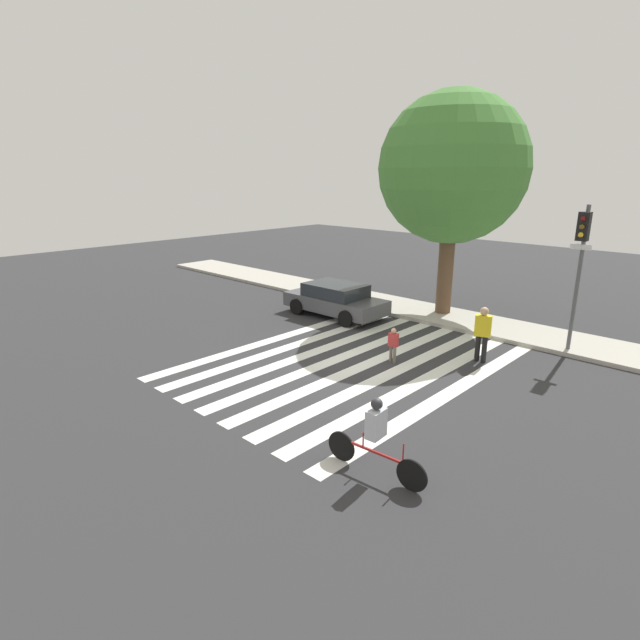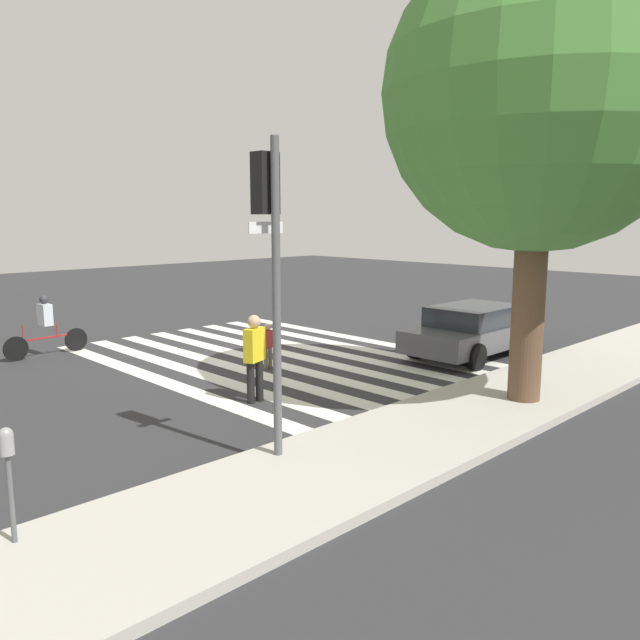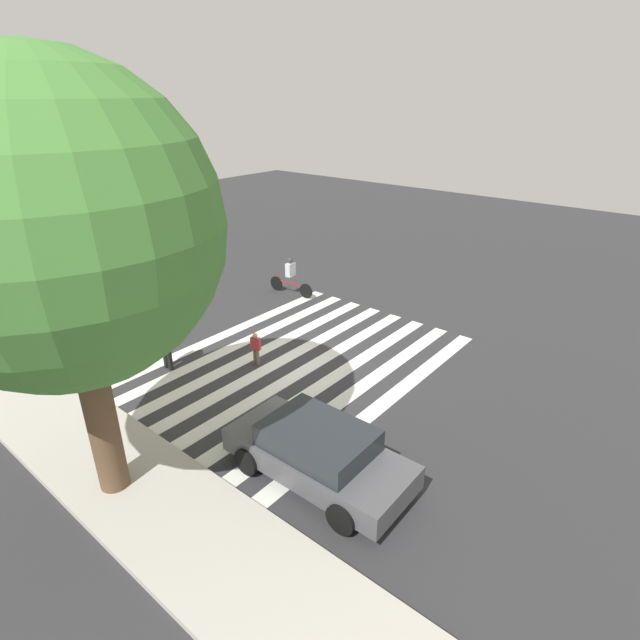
# 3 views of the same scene
# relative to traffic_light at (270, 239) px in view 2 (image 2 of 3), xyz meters

# --- Properties ---
(ground_plane) EXTENTS (60.00, 60.00, 0.00)m
(ground_plane) POSITION_rel_traffic_light_xyz_m (-4.46, -5.30, -3.23)
(ground_plane) COLOR #2D2D30
(sidewalk_curb) EXTENTS (36.00, 2.50, 0.14)m
(sidewalk_curb) POSITION_rel_traffic_light_xyz_m (-4.46, 0.95, -3.16)
(sidewalk_curb) COLOR #ADA89E
(sidewalk_curb) RESTS_ON ground_plane
(crosswalk_stripes) EXTENTS (7.05, 10.00, 0.01)m
(crosswalk_stripes) POSITION_rel_traffic_light_xyz_m (-4.46, -5.30, -3.22)
(crosswalk_stripes) COLOR silver
(crosswalk_stripes) RESTS_ON ground_plane
(traffic_light) EXTENTS (0.60, 0.50, 4.61)m
(traffic_light) POSITION_rel_traffic_light_xyz_m (0.00, 0.00, 0.00)
(traffic_light) COLOR #515456
(traffic_light) RESTS_ON ground_plane
(parking_meter) EXTENTS (0.15, 0.15, 1.40)m
(parking_meter) POSITION_rel_traffic_light_xyz_m (3.60, 0.06, -2.18)
(parking_meter) COLOR #515456
(parking_meter) RESTS_ON ground_plane
(street_tree) EXTENTS (5.54, 5.54, 8.43)m
(street_tree) POSITION_rel_traffic_light_xyz_m (-5.13, 1.24, 2.40)
(street_tree) COLOR brown
(street_tree) RESTS_ON ground_plane
(pedestrian_adult_yellow_jacket) EXTENTS (0.52, 0.36, 1.70)m
(pedestrian_adult_yellow_jacket) POSITION_rel_traffic_light_xyz_m (-1.66, -2.50, -2.26)
(pedestrian_adult_yellow_jacket) COLOR black
(pedestrian_adult_yellow_jacket) RESTS_ON ground_plane
(pedestrian_adult_tall_backpack) EXTENTS (0.32, 0.21, 1.08)m
(pedestrian_adult_tall_backpack) POSITION_rel_traffic_light_xyz_m (-3.54, -4.39, -2.62)
(pedestrian_adult_tall_backpack) COLOR #6B6051
(pedestrian_adult_tall_backpack) RESTS_ON ground_plane
(cyclist_near_curb) EXTENTS (2.18, 0.42, 1.58)m
(cyclist_near_curb) POSITION_rel_traffic_light_xyz_m (-0.36, -9.43, -2.37)
(cyclist_near_curb) COLOR black
(cyclist_near_curb) RESTS_ON ground_plane
(car_parked_silver_sedan) EXTENTS (4.18, 1.97, 1.30)m
(car_parked_silver_sedan) POSITION_rel_traffic_light_xyz_m (-8.20, -1.78, -2.55)
(car_parked_silver_sedan) COLOR #4C4C51
(car_parked_silver_sedan) RESTS_ON ground_plane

